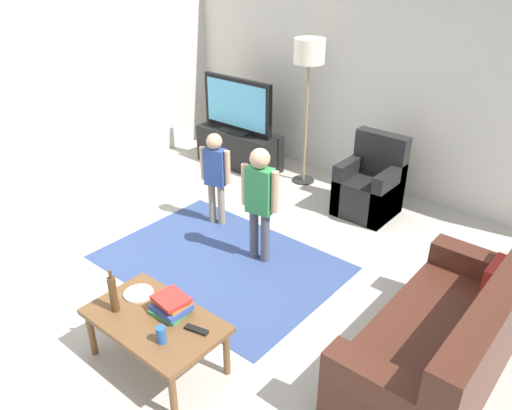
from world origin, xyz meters
name	(u,v)px	position (x,y,z in m)	size (l,w,h in m)	color
ground	(212,294)	(0.00, 0.00, 0.00)	(7.80, 7.80, 0.00)	#B2ADA3
wall_back	(389,78)	(0.00, 3.00, 1.35)	(6.00, 0.12, 2.70)	silver
wall_left	(11,86)	(-3.00, 0.00, 1.35)	(0.12, 6.00, 2.70)	silver
area_rug	(221,262)	(-0.29, 0.41, 0.00)	(2.20, 1.60, 0.01)	#33477A
tv_stand	(239,149)	(-1.73, 2.30, 0.24)	(1.20, 0.44, 0.50)	black
tv	(237,106)	(-1.73, 2.28, 0.85)	(1.10, 0.28, 0.71)	black
couch	(450,346)	(1.93, 0.38, 0.29)	(0.80, 1.80, 0.86)	#472319
armchair	(371,188)	(0.29, 2.26, 0.30)	(0.60, 0.60, 0.90)	black
floor_lamp	(309,59)	(-0.76, 2.45, 1.54)	(0.36, 0.36, 1.78)	#262626
child_near_tv	(215,171)	(-0.85, 0.95, 0.62)	(0.33, 0.18, 1.03)	gray
child_center	(260,195)	(-0.04, 0.71, 0.69)	(0.38, 0.19, 1.15)	#4C4C59
coffee_table	(155,324)	(0.27, -0.83, 0.37)	(1.00, 0.60, 0.42)	brown
book_stack	(171,305)	(0.31, -0.71, 0.49)	(0.27, 0.24, 0.13)	#388C4C
bottle	(113,294)	(-0.01, -0.95, 0.57)	(0.06, 0.06, 0.34)	#4C3319
tv_remote	(196,330)	(0.59, -0.73, 0.43)	(0.17, 0.05, 0.02)	black
soda_can	(161,335)	(0.49, -0.95, 0.48)	(0.07, 0.07, 0.12)	#2659B2
plate	(139,293)	(-0.03, -0.73, 0.43)	(0.22, 0.22, 0.02)	white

